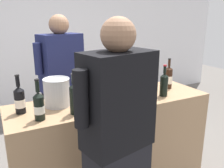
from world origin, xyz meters
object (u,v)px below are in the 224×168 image
wine_bottle_7 (20,100)px  person_server (63,96)px  ice_bucket (57,92)px  wine_bottle_6 (74,98)px  wine_bottle_2 (168,78)px  wine_bottle_0 (39,106)px  wine_bottle_8 (143,85)px  wine_bottle_5 (85,87)px  person_guest (117,160)px  wine_bottle_3 (153,86)px  wine_glass (112,88)px  wine_bottle_1 (121,86)px  wine_bottle_4 (164,84)px

wine_bottle_7 → person_server: 0.85m
ice_bucket → wine_bottle_6: bearing=-72.4°
wine_bottle_2 → ice_bucket: bearing=178.8°
wine_bottle_6 → wine_bottle_0: bearing=177.9°
wine_bottle_8 → person_server: bearing=127.0°
wine_bottle_5 → ice_bucket: bearing=-173.8°
wine_bottle_0 → person_guest: size_ratio=0.18×
wine_bottle_3 → wine_bottle_6: bearing=-179.3°
wine_bottle_8 → person_server: person_server is taller
wine_bottle_2 → wine_bottle_7: (-1.49, -0.00, -0.00)m
wine_bottle_0 → wine_bottle_2: (1.38, 0.20, 0.01)m
wine_bottle_0 → wine_bottle_5: size_ratio=0.95×
wine_bottle_3 → wine_bottle_8: size_ratio=0.89×
wine_bottle_0 → wine_glass: size_ratio=1.63×
wine_bottle_3 → wine_glass: (-0.38, 0.09, 0.01)m
wine_bottle_0 → wine_bottle_1: (0.78, 0.15, 0.01)m
wine_glass → ice_bucket: (-0.46, 0.13, -0.00)m
wine_bottle_2 → wine_glass: size_ratio=1.67×
wine_bottle_5 → wine_glass: bearing=-39.6°
wine_bottle_6 → wine_glass: (0.39, 0.10, -0.01)m
wine_bottle_1 → wine_bottle_8: size_ratio=0.95×
person_guest → wine_bottle_8: bearing=45.4°
wine_bottle_8 → wine_bottle_0: bearing=-175.5°
wine_bottle_1 → ice_bucket: bearing=172.7°
wine_bottle_3 → wine_glass: 0.39m
wine_glass → person_server: 0.82m
wine_glass → person_guest: person_guest is taller
wine_bottle_0 → wine_bottle_8: wine_bottle_8 is taller
wine_bottle_2 → person_server: (-0.98, 0.63, -0.24)m
wine_bottle_0 → wine_bottle_3: size_ratio=1.01×
wine_bottle_6 → wine_bottle_7: wine_bottle_6 is taller
wine_bottle_3 → wine_bottle_7: wine_bottle_7 is taller
wine_bottle_2 → wine_bottle_4: (-0.21, -0.18, 0.00)m
wine_bottle_7 → person_server: size_ratio=0.18×
wine_bottle_5 → wine_bottle_6: bearing=-125.7°
wine_bottle_6 → wine_bottle_3: bearing=0.7°
wine_bottle_6 → wine_bottle_2: bearing=10.8°
wine_bottle_0 → wine_bottle_3: wine_bottle_0 is taller
wine_bottle_8 → person_guest: bearing=-134.6°
wine_bottle_4 → person_server: size_ratio=0.17×
person_guest → wine_bottle_4: bearing=34.7°
wine_bottle_7 → person_guest: person_guest is taller
wine_bottle_8 → wine_glass: (-0.32, 0.02, 0.01)m
wine_bottle_3 → ice_bucket: bearing=164.8°
wine_bottle_6 → ice_bucket: size_ratio=1.36×
wine_bottle_4 → wine_bottle_2: bearing=41.3°
wine_bottle_1 → wine_bottle_5: size_ratio=1.01×
wine_bottle_0 → wine_bottle_5: wine_bottle_5 is taller
wine_bottle_8 → ice_bucket: wine_bottle_8 is taller
wine_bottle_1 → wine_bottle_3: size_ratio=1.07×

